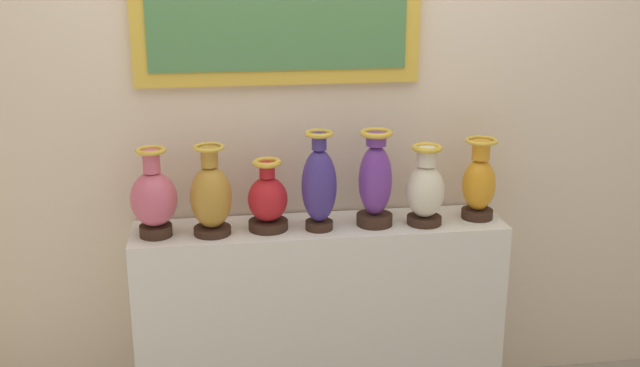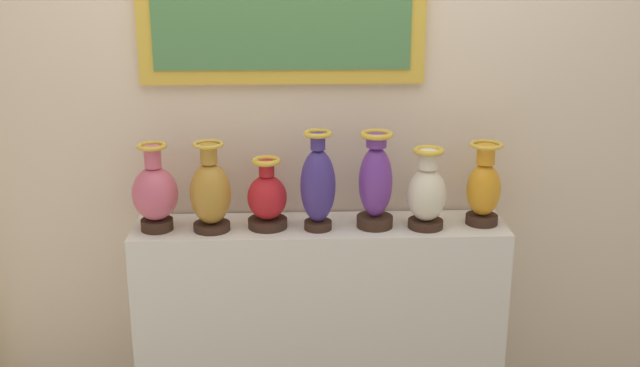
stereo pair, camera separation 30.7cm
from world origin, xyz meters
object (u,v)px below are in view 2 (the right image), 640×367
Objects in this scene: vase_ochre at (210,193)px; vase_rose at (155,193)px; vase_indigo at (318,185)px; vase_ivory at (427,193)px; vase_violet at (376,183)px; vase_crimson at (267,198)px; vase_amber at (484,188)px.

vase_rose is at bearing 177.14° from vase_ochre.
vase_rose is 0.88× the size of vase_indigo.
vase_indigo is 1.22× the size of vase_ivory.
vase_ochre is 0.89× the size of vase_indigo.
vase_ivory is (0.21, -0.02, -0.04)m from vase_violet.
vase_indigo reaches higher than vase_crimson.
vase_violet reaches higher than vase_ivory.
vase_indigo reaches higher than vase_amber.
vase_ivory is at bearing -171.55° from vase_amber.
vase_rose is 0.45m from vase_crimson.
vase_indigo is 0.68m from vase_amber.
vase_ochre is 1.25× the size of vase_crimson.
vase_rose reaches higher than vase_ivory.
vase_amber is (1.33, 0.02, -0.00)m from vase_rose.
vase_indigo is 0.44m from vase_ivory.
vase_ivory is at bearing -5.23° from vase_violet.
vase_rose is 0.90× the size of vase_violet.
vase_crimson is at bearing 177.50° from vase_ivory.
vase_ivory is at bearing -0.39° from vase_ochre.
vase_indigo is at bearing -1.51° from vase_rose.
vase_ivory is (1.09, -0.02, -0.01)m from vase_rose.
vase_violet is at bearing -177.84° from vase_amber.
vase_ochre is at bearing -178.88° from vase_violet.
vase_amber is (0.24, 0.04, 0.01)m from vase_ivory.
vase_crimson is 0.22m from vase_indigo.
vase_indigo is at bearing -175.33° from vase_violet.
vase_ivory is at bearing -2.50° from vase_crimson.
vase_crimson is 0.72× the size of vase_indigo.
vase_amber is at bearing 2.16° from vase_violet.
vase_violet is 0.45m from vase_amber.
vase_crimson is at bearing 1.43° from vase_rose.
vase_crimson is at bearing 5.64° from vase_ochre.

